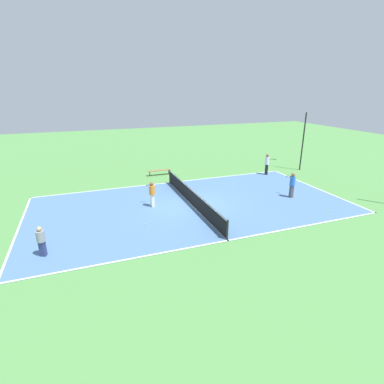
{
  "coord_description": "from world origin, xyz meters",
  "views": [
    {
      "loc": [
        16.98,
        -6.33,
        7.24
      ],
      "look_at": [
        0.0,
        0.0,
        0.9
      ],
      "focal_mm": 28.0,
      "sensor_mm": 36.0,
      "label": 1
    }
  ],
  "objects_px": {
    "player_baseline_gray": "(41,240)",
    "tennis_ball_right_alley": "(329,211)",
    "player_near_white": "(267,163)",
    "player_near_blue": "(292,183)",
    "bench": "(159,171)",
    "tennis_ball_far_baseline": "(146,224)",
    "tennis_net": "(192,197)",
    "fence_post_back_left": "(303,142)",
    "player_center_orange": "(152,193)"
  },
  "relations": [
    {
      "from": "player_near_white",
      "to": "player_near_blue",
      "type": "distance_m",
      "value": 5.75
    },
    {
      "from": "player_near_blue",
      "to": "bench",
      "type": "bearing_deg",
      "value": 45.36
    },
    {
      "from": "tennis_net",
      "to": "player_center_orange",
      "type": "height_order",
      "value": "player_center_orange"
    },
    {
      "from": "fence_post_back_left",
      "to": "player_center_orange",
      "type": "bearing_deg",
      "value": -74.37
    },
    {
      "from": "player_baseline_gray",
      "to": "tennis_net",
      "type": "bearing_deg",
      "value": -134.02
    },
    {
      "from": "player_near_white",
      "to": "player_center_orange",
      "type": "bearing_deg",
      "value": -126.79
    },
    {
      "from": "bench",
      "to": "fence_post_back_left",
      "type": "xyz_separation_m",
      "value": [
        2.8,
        12.7,
        2.2
      ]
    },
    {
      "from": "player_near_white",
      "to": "tennis_ball_far_baseline",
      "type": "distance_m",
      "value": 13.71
    },
    {
      "from": "bench",
      "to": "player_near_white",
      "type": "height_order",
      "value": "player_near_white"
    },
    {
      "from": "bench",
      "to": "player_near_blue",
      "type": "xyz_separation_m",
      "value": [
        8.65,
        7.17,
        0.64
      ]
    },
    {
      "from": "bench",
      "to": "fence_post_back_left",
      "type": "relative_size",
      "value": 0.38
    },
    {
      "from": "tennis_net",
      "to": "bench",
      "type": "distance_m",
      "value": 7.6
    },
    {
      "from": "player_near_blue",
      "to": "tennis_ball_far_baseline",
      "type": "xyz_separation_m",
      "value": [
        0.89,
        -10.43,
        -0.97
      ]
    },
    {
      "from": "bench",
      "to": "player_center_orange",
      "type": "distance_m",
      "value": 7.36
    },
    {
      "from": "player_near_white",
      "to": "fence_post_back_left",
      "type": "height_order",
      "value": "fence_post_back_left"
    },
    {
      "from": "tennis_ball_far_baseline",
      "to": "fence_post_back_left",
      "type": "distance_m",
      "value": 17.51
    },
    {
      "from": "tennis_net",
      "to": "player_near_white",
      "type": "xyz_separation_m",
      "value": [
        -4.44,
        8.6,
        0.51
      ]
    },
    {
      "from": "player_near_blue",
      "to": "player_baseline_gray",
      "type": "relative_size",
      "value": 1.21
    },
    {
      "from": "player_center_orange",
      "to": "player_near_white",
      "type": "bearing_deg",
      "value": -79.94
    },
    {
      "from": "player_baseline_gray",
      "to": "player_center_orange",
      "type": "bearing_deg",
      "value": -122.13
    },
    {
      "from": "bench",
      "to": "player_near_blue",
      "type": "height_order",
      "value": "player_near_blue"
    },
    {
      "from": "bench",
      "to": "tennis_ball_far_baseline",
      "type": "distance_m",
      "value": 10.09
    },
    {
      "from": "player_near_blue",
      "to": "tennis_ball_far_baseline",
      "type": "distance_m",
      "value": 10.51
    },
    {
      "from": "tennis_net",
      "to": "fence_post_back_left",
      "type": "relative_size",
      "value": 1.96
    },
    {
      "from": "tennis_net",
      "to": "bench",
      "type": "relative_size",
      "value": 5.11
    },
    {
      "from": "player_baseline_gray",
      "to": "fence_post_back_left",
      "type": "distance_m",
      "value": 22.62
    },
    {
      "from": "fence_post_back_left",
      "to": "player_baseline_gray",
      "type": "bearing_deg",
      "value": -68.46
    },
    {
      "from": "player_near_blue",
      "to": "tennis_ball_right_alley",
      "type": "xyz_separation_m",
      "value": [
        2.96,
        0.53,
        -0.97
      ]
    },
    {
      "from": "player_center_orange",
      "to": "player_near_white",
      "type": "xyz_separation_m",
      "value": [
        -3.84,
        11.08,
        0.11
      ]
    },
    {
      "from": "player_near_white",
      "to": "bench",
      "type": "bearing_deg",
      "value": -165.54
    },
    {
      "from": "player_center_orange",
      "to": "fence_post_back_left",
      "type": "relative_size",
      "value": 0.32
    },
    {
      "from": "bench",
      "to": "fence_post_back_left",
      "type": "bearing_deg",
      "value": -12.45
    },
    {
      "from": "player_baseline_gray",
      "to": "tennis_ball_far_baseline",
      "type": "xyz_separation_m",
      "value": [
        -1.54,
        5.02,
        -0.78
      ]
    },
    {
      "from": "player_near_blue",
      "to": "fence_post_back_left",
      "type": "xyz_separation_m",
      "value": [
        -5.85,
        5.53,
        1.57
      ]
    },
    {
      "from": "bench",
      "to": "player_near_white",
      "type": "relative_size",
      "value": 1.09
    },
    {
      "from": "tennis_net",
      "to": "player_center_orange",
      "type": "xyz_separation_m",
      "value": [
        -0.61,
        -2.47,
        0.4
      ]
    },
    {
      "from": "bench",
      "to": "player_near_white",
      "type": "distance_m",
      "value": 9.39
    },
    {
      "from": "tennis_ball_far_baseline",
      "to": "tennis_ball_right_alley",
      "type": "bearing_deg",
      "value": 79.27
    },
    {
      "from": "player_near_white",
      "to": "player_baseline_gray",
      "type": "bearing_deg",
      "value": -121.0
    },
    {
      "from": "player_near_blue",
      "to": "player_baseline_gray",
      "type": "bearing_deg",
      "value": 104.68
    },
    {
      "from": "fence_post_back_left",
      "to": "tennis_ball_right_alley",
      "type": "bearing_deg",
      "value": -29.57
    },
    {
      "from": "bench",
      "to": "player_near_blue",
      "type": "distance_m",
      "value": 11.25
    },
    {
      "from": "player_baseline_gray",
      "to": "tennis_ball_right_alley",
      "type": "height_order",
      "value": "player_baseline_gray"
    },
    {
      "from": "tennis_net",
      "to": "tennis_ball_far_baseline",
      "type": "bearing_deg",
      "value": -60.77
    },
    {
      "from": "tennis_ball_right_alley",
      "to": "player_baseline_gray",
      "type": "bearing_deg",
      "value": -91.91
    },
    {
      "from": "tennis_net",
      "to": "player_center_orange",
      "type": "relative_size",
      "value": 6.17
    },
    {
      "from": "tennis_ball_far_baseline",
      "to": "player_baseline_gray",
      "type": "bearing_deg",
      "value": -72.88
    },
    {
      "from": "player_baseline_gray",
      "to": "tennis_ball_far_baseline",
      "type": "height_order",
      "value": "player_baseline_gray"
    },
    {
      "from": "tennis_net",
      "to": "player_baseline_gray",
      "type": "relative_size",
      "value": 7.04
    },
    {
      "from": "player_near_white",
      "to": "player_near_blue",
      "type": "xyz_separation_m",
      "value": [
        5.5,
        -1.65,
        -0.05
      ]
    }
  ]
}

